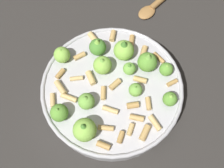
{
  "coord_description": "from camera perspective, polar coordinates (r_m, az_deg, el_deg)",
  "views": [
    {
      "loc": [
        -0.05,
        -0.22,
        0.55
      ],
      "look_at": [
        0.0,
        0.0,
        0.06
      ],
      "focal_mm": 42.33,
      "sensor_mm": 36.0,
      "label": 1
    }
  ],
  "objects": [
    {
      "name": "ground_plane",
      "position": [
        0.59,
        0.0,
        -2.63
      ],
      "size": [
        2.4,
        2.4,
        0.0
      ],
      "primitive_type": "plane",
      "color": "#2D2B28"
    },
    {
      "name": "cooking_pan",
      "position": [
        0.56,
        -0.05,
        -1.12
      ],
      "size": [
        0.29,
        0.29,
        0.11
      ],
      "color": "#B7B7BC",
      "rests_on": "ground"
    }
  ]
}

